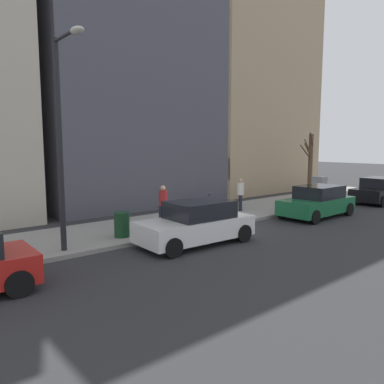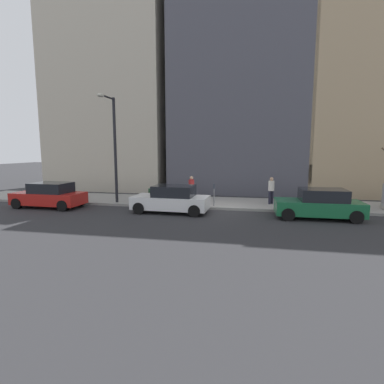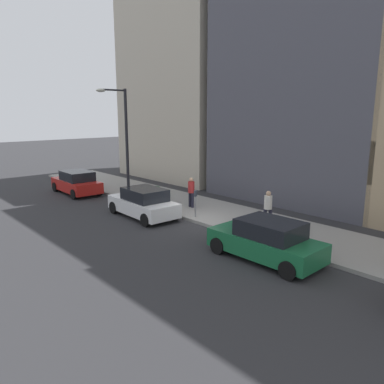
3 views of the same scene
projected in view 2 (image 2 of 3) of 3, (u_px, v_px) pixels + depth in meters
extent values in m
plane|color=#2B2B2D|center=(218.00, 210.00, 17.42)|extent=(120.00, 120.00, 0.00)
cube|color=gray|center=(221.00, 203.00, 19.36)|extent=(4.00, 36.00, 0.15)
cube|color=#196038|center=(318.00, 207.00, 15.20)|extent=(1.85, 4.22, 0.70)
cube|color=black|center=(323.00, 195.00, 15.07)|extent=(1.62, 2.22, 0.60)
cylinder|color=black|center=(288.00, 215.00, 14.69)|extent=(0.23, 0.64, 0.64)
cylinder|color=black|center=(284.00, 208.00, 16.34)|extent=(0.23, 0.64, 0.64)
cylinder|color=black|center=(356.00, 217.00, 14.13)|extent=(0.23, 0.64, 0.64)
cylinder|color=black|center=(345.00, 210.00, 15.78)|extent=(0.23, 0.64, 0.64)
cube|color=white|center=(171.00, 202.00, 16.69)|extent=(1.96, 4.27, 0.70)
cube|color=black|center=(174.00, 191.00, 16.56)|extent=(1.68, 2.26, 0.60)
cylinder|color=black|center=(139.00, 208.00, 16.26)|extent=(0.24, 0.65, 0.64)
cylinder|color=black|center=(150.00, 203.00, 17.90)|extent=(0.24, 0.65, 0.64)
cylinder|color=black|center=(194.00, 211.00, 15.55)|extent=(0.24, 0.65, 0.64)
cylinder|color=black|center=(201.00, 205.00, 17.19)|extent=(0.24, 0.65, 0.64)
cube|color=red|center=(49.00, 198.00, 18.14)|extent=(1.93, 4.25, 0.70)
cube|color=black|center=(51.00, 188.00, 18.01)|extent=(1.67, 2.25, 0.60)
cylinder|color=black|center=(17.00, 204.00, 17.70)|extent=(0.24, 0.65, 0.64)
cylinder|color=black|center=(37.00, 199.00, 19.34)|extent=(0.24, 0.65, 0.64)
cylinder|color=black|center=(63.00, 206.00, 17.01)|extent=(0.24, 0.65, 0.64)
cylinder|color=black|center=(80.00, 201.00, 18.65)|extent=(0.24, 0.65, 0.64)
cylinder|color=slate|center=(214.00, 197.00, 17.82)|extent=(0.07, 0.07, 1.05)
cube|color=#2D333D|center=(214.00, 186.00, 17.73)|extent=(0.14, 0.10, 0.30)
cylinder|color=black|center=(115.00, 151.00, 18.75)|extent=(0.18, 0.18, 6.50)
cylinder|color=black|center=(107.00, 97.00, 17.53)|extent=(1.60, 0.10, 0.10)
ellipsoid|color=beige|center=(101.00, 95.00, 16.76)|extent=(0.56, 0.32, 0.20)
cylinder|color=#14381E|center=(153.00, 195.00, 19.03)|extent=(0.56, 0.56, 0.90)
cylinder|color=#1E1E2D|center=(270.00, 197.00, 18.47)|extent=(0.16, 0.16, 0.82)
cylinder|color=#1E1E2D|center=(272.00, 197.00, 18.61)|extent=(0.16, 0.16, 0.82)
cylinder|color=silver|center=(271.00, 186.00, 18.44)|extent=(0.36, 0.36, 0.62)
sphere|color=tan|center=(272.00, 179.00, 18.38)|extent=(0.22, 0.22, 0.22)
cylinder|color=#1E1E2D|center=(190.00, 195.00, 19.32)|extent=(0.16, 0.16, 0.82)
cylinder|color=#1E1E2D|center=(193.00, 196.00, 19.24)|extent=(0.16, 0.16, 0.82)
cylinder|color=#A52323|center=(191.00, 184.00, 19.18)|extent=(0.36, 0.36, 0.62)
sphere|color=tan|center=(191.00, 178.00, 19.12)|extent=(0.22, 0.22, 0.22)
cube|color=tan|center=(370.00, 62.00, 24.21)|extent=(10.35, 10.35, 21.05)
cube|color=#4C4C56|center=(241.00, 72.00, 26.44)|extent=(10.79, 10.79, 20.64)
cube|color=#BCB29E|center=(121.00, 85.00, 28.47)|extent=(10.31, 10.31, 19.15)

